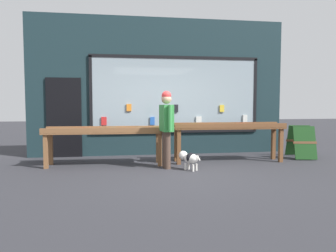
# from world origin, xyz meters

# --- Properties ---
(ground_plane) EXTENTS (40.00, 40.00, 0.00)m
(ground_plane) POSITION_xyz_m (0.00, 0.00, 0.00)
(ground_plane) COLOR #2D2D33
(shopfront_facade) EXTENTS (7.08, 0.29, 3.77)m
(shopfront_facade) POSITION_xyz_m (-0.01, 2.39, 1.86)
(shopfront_facade) COLOR #192D33
(shopfront_facade) RESTS_ON ground_plane
(display_table_left) EXTENTS (2.73, 0.73, 0.89)m
(display_table_left) POSITION_xyz_m (-1.48, 0.94, 0.72)
(display_table_left) COLOR brown
(display_table_left) RESTS_ON ground_plane
(display_table_right) EXTENTS (2.73, 0.68, 0.95)m
(display_table_right) POSITION_xyz_m (1.48, 0.94, 0.77)
(display_table_right) COLOR brown
(display_table_right) RESTS_ON ground_plane
(person_browsing) EXTENTS (0.27, 0.67, 1.70)m
(person_browsing) POSITION_xyz_m (-0.13, 0.39, 1.00)
(person_browsing) COLOR #4C382D
(person_browsing) RESTS_ON ground_plane
(small_dog) EXTENTS (0.42, 0.49, 0.40)m
(small_dog) POSITION_xyz_m (0.32, 0.10, 0.26)
(small_dog) COLOR white
(small_dog) RESTS_ON ground_plane
(sandwich_board_sign) EXTENTS (0.70, 0.94, 0.83)m
(sandwich_board_sign) POSITION_xyz_m (3.57, 1.18, 0.43)
(sandwich_board_sign) COLOR #193F19
(sandwich_board_sign) RESTS_ON ground_plane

